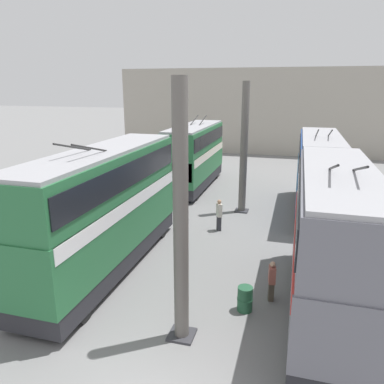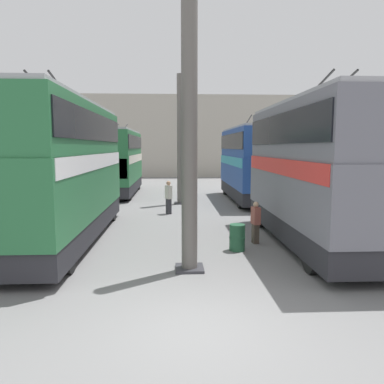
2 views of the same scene
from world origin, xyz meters
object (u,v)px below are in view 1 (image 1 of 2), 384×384
(bus_right_mid, at_px, (194,152))
(person_by_left_row, at_px, (272,280))
(oil_drum, at_px, (245,299))
(bus_left_near, at_px, (334,235))
(person_aisle_midway, at_px, (219,214))
(bus_left_far, at_px, (319,170))
(bus_right_near, at_px, (104,203))

(bus_right_mid, relative_size, person_by_left_row, 6.10)
(bus_right_mid, relative_size, oil_drum, 10.44)
(bus_left_near, xyz_separation_m, person_aisle_midway, (6.66, 5.24, -2.00))
(bus_left_near, relative_size, bus_right_mid, 0.97)
(bus_left_far, relative_size, bus_right_mid, 0.97)
(bus_left_near, bearing_deg, person_aisle_midway, 38.19)
(bus_right_mid, xyz_separation_m, oil_drum, (-15.90, -6.25, -2.28))
(bus_right_near, distance_m, oil_drum, 6.94)
(bus_left_near, xyz_separation_m, bus_right_mid, (15.29, 9.03, -0.21))
(bus_right_near, xyz_separation_m, oil_drum, (-1.63, -6.25, -2.52))
(person_by_left_row, bearing_deg, bus_left_far, -108.64)
(bus_right_near, distance_m, bus_right_mid, 14.27)
(oil_drum, bearing_deg, bus_right_mid, 21.47)
(bus_left_near, bearing_deg, bus_right_near, 83.51)
(bus_left_near, bearing_deg, person_by_left_row, 80.04)
(bus_left_near, bearing_deg, bus_left_far, 0.00)
(bus_left_far, bearing_deg, person_by_left_row, 170.08)
(oil_drum, bearing_deg, bus_right_near, 75.37)
(bus_left_near, xyz_separation_m, bus_right_near, (1.03, 9.03, 0.03))
(bus_right_near, bearing_deg, oil_drum, -104.63)
(bus_left_near, height_order, person_aisle_midway, bus_left_near)
(person_aisle_midway, bearing_deg, bus_left_near, 100.61)
(bus_left_far, distance_m, oil_drum, 12.52)
(bus_left_near, relative_size, oil_drum, 10.09)
(bus_left_far, height_order, bus_right_mid, bus_left_far)
(bus_right_mid, distance_m, person_aisle_midway, 9.59)
(bus_left_far, height_order, person_by_left_row, bus_left_far)
(person_by_left_row, relative_size, person_aisle_midway, 0.88)
(bus_left_far, relative_size, oil_drum, 10.14)
(bus_left_near, distance_m, oil_drum, 3.78)
(bus_left_near, distance_m, bus_left_far, 11.38)
(bus_left_far, bearing_deg, person_aisle_midway, 132.01)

